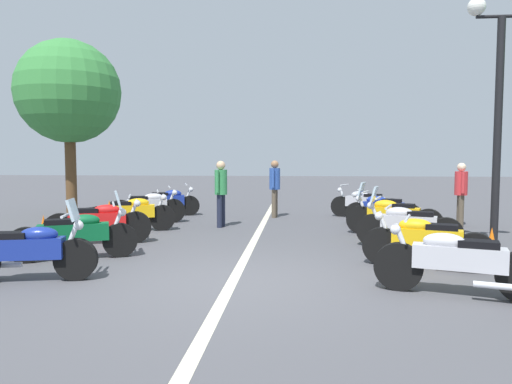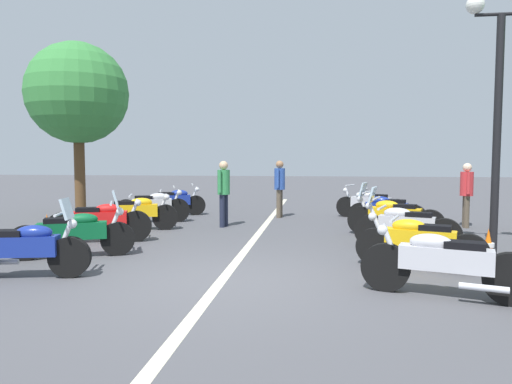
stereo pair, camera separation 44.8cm
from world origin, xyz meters
name	(u,v)px [view 2 (the right image)]	position (x,y,z in m)	size (l,w,h in m)	color
ground_plane	(221,281)	(0.00, 0.00, 0.00)	(80.00, 80.00, 0.00)	#4C4C51
lane_centre_stripe	(259,233)	(4.31, 0.00, 0.00)	(18.56, 0.16, 0.01)	beige
motorcycle_left_row_0	(24,248)	(-0.24, 2.92, 0.46)	(0.73, 1.95, 1.20)	black
motorcycle_left_row_1	(74,232)	(1.22, 2.94, 0.46)	(1.06, 2.04, 1.20)	black
motorcycle_left_row_2	(100,221)	(2.70, 3.16, 0.46)	(0.90, 2.09, 1.01)	black
motorcycle_left_row_3	(135,212)	(4.39, 3.09, 0.46)	(0.88, 2.08, 1.00)	black
motorcycle_left_row_4	(153,206)	(5.81, 3.15, 0.46)	(0.90, 2.00, 1.01)	black
motorcycle_left_row_5	(174,201)	(7.46, 3.06, 0.45)	(0.83, 1.94, 0.99)	black
motorcycle_right_row_0	(444,262)	(-0.42, -2.98, 0.46)	(0.92, 2.07, 1.00)	black
motorcycle_right_row_1	(419,241)	(1.11, -2.99, 0.45)	(0.92, 1.99, 0.99)	black
motorcycle_right_row_2	(405,226)	(2.77, -3.08, 0.47)	(0.91, 1.98, 1.22)	black
motorcycle_right_row_3	(393,216)	(4.32, -3.10, 0.47)	(0.99, 2.09, 1.22)	black
motorcycle_right_row_4	(386,210)	(5.85, -3.15, 0.44)	(0.93, 1.92, 0.98)	black
motorcycle_right_row_5	(370,203)	(7.46, -2.93, 0.45)	(1.14, 1.99, 0.99)	black
street_lamp_twin_globe	(499,78)	(2.44, -4.59, 3.22)	(0.32, 1.22, 4.68)	black
traffic_cone_0	(47,229)	(2.54, 4.28, 0.29)	(0.36, 0.36, 0.61)	orange
traffic_cone_1	(116,211)	(5.96, 4.30, 0.29)	(0.36, 0.36, 0.61)	orange
traffic_cone_2	(488,248)	(1.58, -4.21, 0.29)	(0.36, 0.36, 0.61)	orange
bystander_0	(467,190)	(5.97, -5.17, 0.97)	(0.53, 0.32, 1.66)	brown
bystander_2	(280,184)	(7.36, -0.25, 1.01)	(0.52, 0.32, 1.71)	brown
bystander_3	(224,188)	(5.27, 1.03, 1.01)	(0.51, 0.32, 1.71)	#1E2338
roadside_tree_1	(78,94)	(6.91, 5.87, 3.73)	(3.05, 3.05, 5.28)	brown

